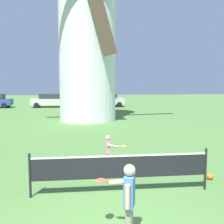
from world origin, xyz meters
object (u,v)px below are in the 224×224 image
Objects in this scene: tennis_net at (121,167)px; stray_ball at (210,176)px; player_near at (128,197)px; windmill at (87,29)px; player_far at (109,150)px; parked_car_silver at (107,100)px; parked_car_cream at (50,100)px.

tennis_net is 24.22× the size of stray_ball.
stray_ball is at bearing 42.74° from player_near.
tennis_net is 2.85m from stray_ball.
windmill is 13.86× the size of player_far.
stray_ball is at bearing 13.68° from tennis_net.
player_near is at bearing -88.76° from windmill.
windmill is 13.09m from parked_car_silver.
windmill reaches higher than player_far.
player_far is 23.11m from parked_car_silver.
parked_car_cream is at bearing 101.01° from player_far.
parked_car_silver is (2.19, 27.00, 0.03)m from player_near.
player_near is 1.25× the size of player_far.
parked_car_silver reaches higher than player_near.
windmill is 13.53m from parked_car_cream.
player_far is at bearing 154.73° from stray_ball.
windmill is 81.75× the size of stray_ball.
windmill is 11.06× the size of player_near.
windmill is 13.10m from player_far.
windmill is 14.87m from tennis_net.
windmill reaches higher than player_near.
player_far is 0.27× the size of parked_car_silver.
parked_car_cream is 6.61m from parked_car_silver.
tennis_net is at bearing -166.32° from stray_ball.
parked_car_cream reaches higher than player_far.
windmill is at bearing -102.47° from parked_car_silver.
parked_car_silver is (6.61, -0.06, -0.00)m from parked_car_cream.
player_near is 3.99m from player_far.
tennis_net is 4.11× the size of player_far.
tennis_net is at bearing -87.86° from windmill.
parked_car_cream is (-4.09, 11.47, -5.90)m from windmill.
tennis_net is at bearing 85.13° from player_near.
stray_ball is at bearing -73.33° from parked_car_cream.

